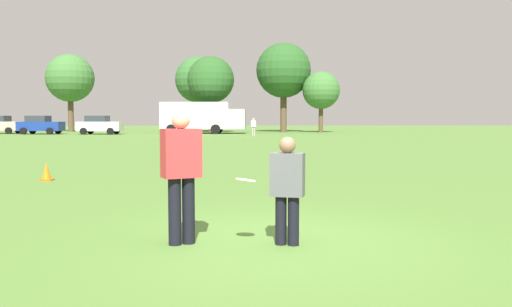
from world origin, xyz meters
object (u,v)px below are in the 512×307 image
frisbee (246,180)px  parked_car_mid_left (40,125)px  player_thrower (181,169)px  bystander_sideline_watcher (253,126)px  player_defender (287,185)px  parked_car_near_left (0,125)px  parked_car_center (99,125)px  box_truck (201,116)px  traffic_cone (46,172)px

frisbee → parked_car_mid_left: size_ratio=0.06×
player_thrower → bystander_sideline_watcher: player_thrower is taller
player_defender → bystander_sideline_watcher: bystander_sideline_watcher is taller
frisbee → parked_car_near_left: 53.80m
parked_car_mid_left → frisbee: bearing=-67.4°
parked_car_near_left → parked_car_center: bearing=-12.9°
player_defender → box_truck: (-4.08, 47.27, 0.96)m
player_thrower → frisbee: size_ratio=6.39×
bystander_sideline_watcher → box_truck: bearing=126.2°
frisbee → traffic_cone: bearing=124.4°
parked_car_near_left → box_truck: bearing=-2.1°
player_thrower → box_truck: (-2.69, 47.17, 0.76)m
frisbee → bystander_sideline_watcher: (1.51, 40.51, 0.02)m
player_defender → frisbee: bearing=-165.5°
traffic_cone → parked_car_near_left: parked_car_near_left is taller
parked_car_center → bystander_sideline_watcher: size_ratio=2.72×
frisbee → box_truck: bearing=94.3°
parked_car_center → parked_car_mid_left: bearing=172.8°
player_thrower → parked_car_center: bearing=105.4°
player_thrower → parked_car_near_left: parked_car_near_left is taller
box_truck → bystander_sideline_watcher: 8.59m
parked_car_near_left → bystander_sideline_watcher: parked_car_near_left is taller
frisbee → parked_car_mid_left: 50.35m
frisbee → player_thrower: bearing=164.3°
parked_car_near_left → bystander_sideline_watcher: size_ratio=2.72×
parked_car_near_left → bystander_sideline_watcher: (25.46, -7.66, -0.03)m
player_thrower → parked_car_near_left: size_ratio=0.41×
parked_car_center → bystander_sideline_watcher: (14.87, -5.23, -0.03)m
traffic_cone → parked_car_center: bearing=102.1°
box_truck → parked_car_mid_left: bearing=-176.7°
parked_car_near_left → parked_car_mid_left: bearing=-20.0°
bystander_sideline_watcher → parked_car_mid_left: bearing=164.0°
frisbee → parked_car_center: (-13.36, 45.74, 0.05)m
box_truck → frisbee: bearing=-85.7°
player_defender → parked_car_mid_left: parked_car_mid_left is taller
parked_car_near_left → parked_car_center: 10.87m
parked_car_mid_left → box_truck: 15.84m
bystander_sideline_watcher → frisbee: bearing=-92.1°
player_thrower → parked_car_mid_left: 49.81m
player_thrower → box_truck: box_truck is taller
parked_car_near_left → parked_car_mid_left: size_ratio=1.00×
parked_car_mid_left → bystander_sideline_watcher: parked_car_mid_left is taller
traffic_cone → parked_car_center: 39.15m
player_thrower → traffic_cone: size_ratio=3.66×
bystander_sideline_watcher → traffic_cone: bearing=-101.4°
parked_car_mid_left → bystander_sideline_watcher: (20.84, -5.98, -0.03)m
player_defender → traffic_cone: (-5.67, 7.34, -0.56)m
player_thrower → player_defender: player_thrower is taller
box_truck → parked_car_center: bearing=-170.4°
frisbee → traffic_cone: (-5.13, 7.48, -0.65)m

